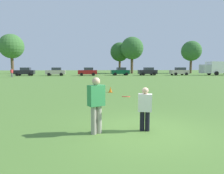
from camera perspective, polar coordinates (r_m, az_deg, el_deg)
ground_plane at (r=6.85m, az=9.32°, el=-12.21°), size 199.95×199.95×0.00m
player_thrower at (r=6.34m, az=-4.45°, el=-4.27°), size 0.57×0.48×1.78m
player_defender at (r=6.72m, az=9.26°, el=-5.51°), size 0.49×0.37×1.44m
frisbee at (r=6.43m, az=3.95°, el=-2.71°), size 0.27×0.27×0.06m
traffic_cone at (r=16.39m, az=-0.45°, el=-0.73°), size 0.32×0.32×0.48m
parked_car_near_left at (r=48.95m, az=-23.32°, el=4.01°), size 4.29×2.39×1.82m
parked_car_mid_left at (r=46.79m, az=-15.53°, el=4.21°), size 4.29×2.39×1.82m
parked_car_center at (r=45.66m, az=-6.87°, el=4.35°), size 4.29×2.39×1.82m
parked_car_mid_right at (r=46.95m, az=2.37°, el=4.43°), size 4.29×2.39×1.82m
parked_car_near_right at (r=47.71m, az=10.02°, el=4.36°), size 4.29×2.39×1.82m
parked_car_far_right at (r=49.55m, az=18.43°, el=4.21°), size 4.29×2.39×1.82m
box_truck at (r=54.12m, az=27.88°, el=4.82°), size 8.61×3.30×3.18m
bystander_sideline_watcher at (r=43.33m, az=-26.35°, el=3.71°), size 0.39×0.51×1.65m
tree_west_oak at (r=65.27m, az=-26.42°, el=10.18°), size 6.88×6.88×11.18m
tree_west_maple at (r=62.01m, az=2.19°, el=9.79°), size 5.68×5.68×9.23m
tree_center_elm at (r=59.05m, az=5.67°, el=10.76°), size 6.40×6.40×10.41m
tree_east_birch at (r=65.09m, az=21.40°, el=9.39°), size 5.85×5.85×9.51m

